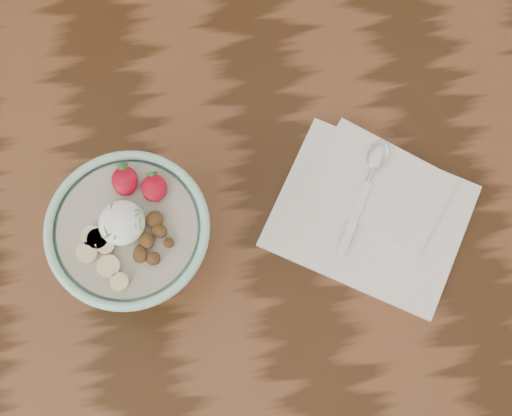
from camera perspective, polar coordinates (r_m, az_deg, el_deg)
The scene contains 4 objects.
table at distance 101.18cm, azimuth -9.89°, elevation -1.87°, with size 160.00×90.00×75.00cm.
breakfast_bowl at distance 84.58cm, azimuth -9.85°, elevation -2.27°, with size 18.68×18.68×12.53cm.
napkin at distance 91.42cm, azimuth 9.26°, elevation -0.11°, with size 29.69×28.47×1.43cm.
spoon at distance 91.80cm, azimuth 9.28°, elevation 2.99°, with size 10.12×15.00×0.86cm.
Camera 1 is at (12.90, -28.00, 162.07)cm, focal length 50.00 mm.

